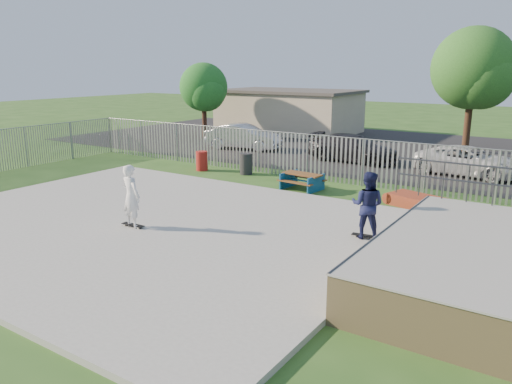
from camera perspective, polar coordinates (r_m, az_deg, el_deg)
The scene contains 19 objects.
ground at distance 16.18m, azimuth -12.59°, elevation -3.84°, with size 120.00×120.00×0.00m, color #29531C.
concrete_slab at distance 16.16m, azimuth -12.60°, elevation -3.59°, with size 15.00×12.00×0.15m, color #9B9C96.
quarter_pipe at distance 12.52m, azimuth 23.62°, elevation -7.39°, with size 5.50×7.05×2.19m.
fence at distance 18.70m, azimuth -0.47°, elevation 2.10°, with size 26.04×16.02×2.00m.
picnic_table at distance 20.47m, azimuth 5.29°, elevation 1.23°, with size 1.73×1.47×0.68m.
funbox at distance 18.72m, azimuth 18.21°, elevation -1.10°, with size 2.31×1.61×0.42m.
trash_bin_red at distance 24.32m, azimuth -6.21°, elevation 3.55°, with size 0.56×0.56×0.94m, color maroon.
trash_bin_grey at distance 23.31m, azimuth -1.14°, elevation 3.23°, with size 0.59×0.59×0.98m, color #232326.
parking_lot at distance 32.01m, azimuth 12.62°, elevation 5.01°, with size 40.00×18.00×0.02m, color black.
car_silver at distance 30.39m, azimuth -1.43°, elevation 6.34°, with size 1.60×4.59×1.51m, color silver.
car_dark at distance 26.86m, azimuth 11.06°, elevation 4.94°, with size 1.98×4.88×1.42m, color black.
car_white at distance 24.97m, azimuth 23.08°, elevation 3.27°, with size 2.19×4.76×1.32m, color silver.
building at distance 38.83m, azimuth 3.74°, elevation 9.25°, with size 10.40×6.40×3.20m.
tree_left at distance 35.85m, azimuth -6.00°, elevation 11.82°, with size 3.37×3.37×5.20m.
tree_mid at distance 31.43m, azimuth 23.58°, elevation 12.81°, with size 4.62×4.62×7.13m.
skateboard_a at distance 14.64m, azimuth 12.43°, elevation -4.97°, with size 0.82×0.29×0.08m.
skateboard_b at distance 15.70m, azimuth -13.87°, elevation -3.74°, with size 0.81×0.23×0.08m.
skater_navy at distance 14.37m, azimuth 12.62°, elevation -1.48°, with size 0.94×0.73×1.93m, color #141940.
skater_white at distance 15.45m, azimuth -14.07°, elevation -0.47°, with size 0.70×0.46×1.93m, color white.
Camera 1 is at (11.22, -10.58, 4.90)m, focal length 35.00 mm.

